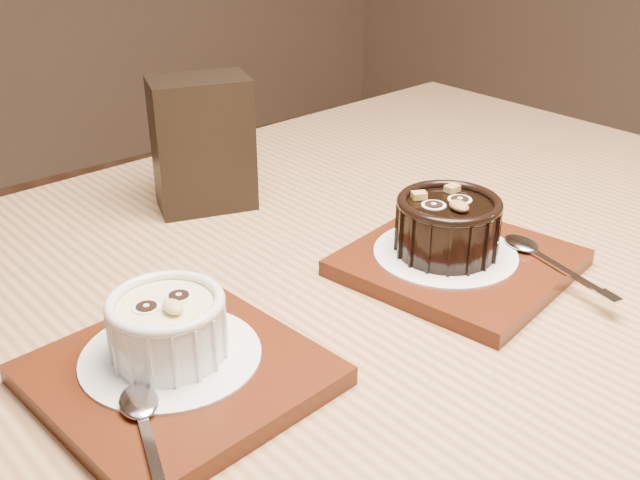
# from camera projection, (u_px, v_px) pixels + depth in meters

# --- Properties ---
(table) EXTENTS (1.24, 0.86, 0.75)m
(table) POSITION_uv_depth(u_px,v_px,m) (329.00, 381.00, 0.68)
(table) COLOR #976A42
(table) RESTS_ON ground
(tray_left) EXTENTS (0.20, 0.20, 0.01)m
(tray_left) POSITION_uv_depth(u_px,v_px,m) (179.00, 375.00, 0.53)
(tray_left) COLOR #4D1E0C
(tray_left) RESTS_ON table
(doily_left) EXTENTS (0.13, 0.13, 0.00)m
(doily_left) POSITION_uv_depth(u_px,v_px,m) (171.00, 355.00, 0.54)
(doily_left) COLOR white
(doily_left) RESTS_ON tray_left
(ramekin_white) EXTENTS (0.08, 0.08, 0.05)m
(ramekin_white) POSITION_uv_depth(u_px,v_px,m) (167.00, 324.00, 0.53)
(ramekin_white) COLOR white
(ramekin_white) RESTS_ON doily_left
(spoon_left) EXTENTS (0.07, 0.14, 0.01)m
(spoon_left) POSITION_uv_depth(u_px,v_px,m) (148.00, 436.00, 0.46)
(spoon_left) COLOR silver
(spoon_left) RESTS_ON tray_left
(tray_right) EXTENTS (0.21, 0.21, 0.01)m
(tray_right) POSITION_uv_depth(u_px,v_px,m) (458.00, 263.00, 0.68)
(tray_right) COLOR #4D1E0C
(tray_right) RESTS_ON table
(doily_right) EXTENTS (0.13, 0.13, 0.00)m
(doily_right) POSITION_uv_depth(u_px,v_px,m) (445.00, 253.00, 0.68)
(doily_right) COLOR white
(doily_right) RESTS_ON tray_right
(ramekin_dark) EXTENTS (0.09, 0.09, 0.06)m
(ramekin_dark) POSITION_uv_depth(u_px,v_px,m) (448.00, 223.00, 0.66)
(ramekin_dark) COLOR black
(ramekin_dark) RESTS_ON doily_right
(spoon_right) EXTENTS (0.05, 0.14, 0.01)m
(spoon_right) POSITION_uv_depth(u_px,v_px,m) (548.00, 259.00, 0.66)
(spoon_right) COLOR silver
(spoon_right) RESTS_ON tray_right
(condiment_stand) EXTENTS (0.11, 0.09, 0.14)m
(condiment_stand) POSITION_uv_depth(u_px,v_px,m) (203.00, 144.00, 0.78)
(condiment_stand) COLOR black
(condiment_stand) RESTS_ON table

